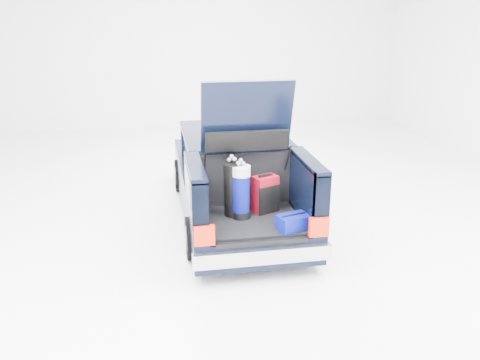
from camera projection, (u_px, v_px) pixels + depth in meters
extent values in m
plane|color=white|center=(235.00, 217.00, 8.63)|extent=(14.00, 14.00, 0.00)
cube|color=black|center=(229.00, 177.00, 9.07)|extent=(1.75, 3.00, 0.70)
cube|color=black|center=(217.00, 158.00, 10.57)|extent=(1.70, 0.30, 0.50)
cube|color=#A2A2A9|center=(217.00, 159.00, 10.72)|extent=(1.72, 0.10, 0.22)
cube|color=black|center=(233.00, 151.00, 8.41)|extent=(1.55, 1.95, 0.54)
cube|color=black|center=(233.00, 134.00, 8.31)|extent=(1.62, 2.05, 0.06)
cube|color=black|center=(252.00, 236.00, 7.12)|extent=(1.75, 1.30, 0.40)
cube|color=black|center=(252.00, 220.00, 7.07)|extent=(1.32, 1.18, 0.05)
cube|color=black|center=(196.00, 198.00, 6.79)|extent=(0.20, 1.30, 0.85)
cube|color=black|center=(307.00, 191.00, 7.05)|extent=(0.20, 1.30, 0.85)
cube|color=black|center=(195.00, 167.00, 6.65)|extent=(0.20, 1.30, 0.06)
cube|color=black|center=(309.00, 161.00, 6.90)|extent=(0.20, 1.30, 0.06)
cube|color=black|center=(244.00, 180.00, 7.50)|extent=(1.36, 0.08, 0.84)
cube|color=#A2A2A9|center=(263.00, 256.00, 6.48)|extent=(1.80, 0.12, 0.20)
cube|color=#B51907|center=(204.00, 235.00, 6.27)|extent=(0.26, 0.07, 0.26)
cube|color=#B51907|center=(319.00, 227.00, 6.51)|extent=(0.26, 0.07, 0.26)
cube|color=black|center=(262.00, 243.00, 6.46)|extent=(1.20, 0.06, 0.06)
cube|color=black|center=(247.00, 116.00, 7.01)|extent=(1.28, 0.33, 1.03)
cube|color=black|center=(246.00, 106.00, 7.01)|extent=(0.95, 0.17, 0.54)
cylinder|color=black|center=(180.00, 176.00, 9.75)|extent=(0.20, 0.62, 0.62)
cylinder|color=slate|center=(180.00, 176.00, 9.75)|extent=(0.23, 0.36, 0.36)
cylinder|color=black|center=(264.00, 171.00, 10.02)|extent=(0.20, 0.62, 0.62)
cylinder|color=slate|center=(264.00, 171.00, 10.02)|extent=(0.23, 0.36, 0.36)
cylinder|color=black|center=(193.00, 238.00, 7.14)|extent=(0.20, 0.62, 0.62)
cylinder|color=slate|center=(193.00, 238.00, 7.14)|extent=(0.23, 0.36, 0.36)
cylinder|color=black|center=(305.00, 230.00, 7.41)|extent=(0.20, 0.62, 0.62)
cylinder|color=slate|center=(305.00, 230.00, 7.41)|extent=(0.23, 0.36, 0.36)
cube|color=maroon|center=(265.00, 194.00, 7.22)|extent=(0.40, 0.33, 0.54)
cube|color=black|center=(265.00, 175.00, 7.13)|extent=(0.22, 0.13, 0.03)
cube|color=black|center=(267.00, 200.00, 7.14)|extent=(0.33, 0.16, 0.41)
cylinder|color=black|center=(232.00, 189.00, 7.06)|extent=(0.32, 0.34, 0.78)
cube|color=white|center=(231.00, 185.00, 7.14)|extent=(0.09, 0.05, 0.28)
sphere|color=#99999E|center=(229.00, 160.00, 6.93)|extent=(0.06, 0.06, 0.06)
sphere|color=#99999E|center=(235.00, 159.00, 6.89)|extent=(0.06, 0.06, 0.06)
cylinder|color=black|center=(241.00, 214.00, 7.09)|extent=(0.27, 0.27, 0.10)
cylinder|color=#04096A|center=(241.00, 193.00, 6.99)|extent=(0.25, 0.25, 0.54)
cylinder|color=white|center=(241.00, 171.00, 6.89)|extent=(0.27, 0.27, 0.14)
sphere|color=#99999E|center=(243.00, 163.00, 6.88)|extent=(0.06, 0.06, 0.06)
sphere|color=#99999E|center=(241.00, 160.00, 6.88)|extent=(0.06, 0.06, 0.06)
cube|color=#04096A|center=(293.00, 222.00, 6.71)|extent=(0.46, 0.37, 0.19)
cylinder|color=black|center=(294.00, 215.00, 6.68)|extent=(0.35, 0.12, 0.02)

